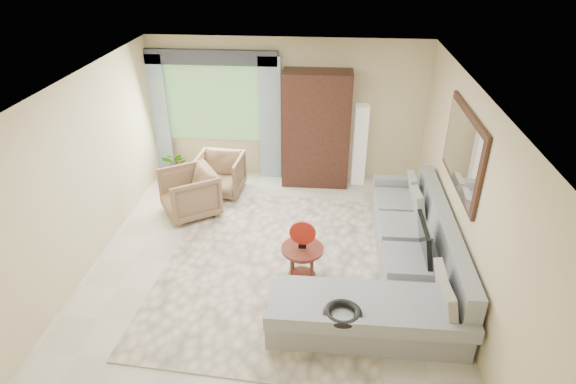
# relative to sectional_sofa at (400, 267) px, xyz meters

# --- Properties ---
(ground) EXTENTS (6.00, 6.00, 0.00)m
(ground) POSITION_rel_sectional_sofa_xyz_m (-1.78, 0.18, -0.28)
(ground) COLOR silver
(ground) RESTS_ON ground
(area_rug) EXTENTS (3.27, 4.20, 0.02)m
(area_rug) POSITION_rel_sectional_sofa_xyz_m (-1.72, 0.24, -0.27)
(area_rug) COLOR #F9E2C4
(area_rug) RESTS_ON ground
(sectional_sofa) EXTENTS (2.30, 3.46, 0.90)m
(sectional_sofa) POSITION_rel_sectional_sofa_xyz_m (0.00, 0.00, 0.00)
(sectional_sofa) COLOR gray
(sectional_sofa) RESTS_ON ground
(tv_screen) EXTENTS (0.14, 0.74, 0.48)m
(tv_screen) POSITION_rel_sectional_sofa_xyz_m (0.27, 0.02, 0.44)
(tv_screen) COLOR black
(tv_screen) RESTS_ON sectional_sofa
(garden_hose) EXTENTS (0.43, 0.43, 0.09)m
(garden_hose) POSITION_rel_sectional_sofa_xyz_m (-0.78, -1.23, 0.26)
(garden_hose) COLOR black
(garden_hose) RESTS_ON sectional_sofa
(coffee_table) EXTENTS (0.56, 0.56, 0.56)m
(coffee_table) POSITION_rel_sectional_sofa_xyz_m (-1.29, -0.07, 0.01)
(coffee_table) COLOR #4A1D13
(coffee_table) RESTS_ON ground
(red_disc) EXTENTS (0.34, 0.05, 0.34)m
(red_disc) POSITION_rel_sectional_sofa_xyz_m (-1.29, -0.07, 0.51)
(red_disc) COLOR #A41D10
(red_disc) RESTS_ON coffee_table
(armchair_left) EXTENTS (1.16, 1.16, 0.78)m
(armchair_left) POSITION_rel_sectional_sofa_xyz_m (-3.25, 1.55, 0.10)
(armchair_left) COLOR brown
(armchair_left) RESTS_ON ground
(armchair_right) EXTENTS (0.84, 0.86, 0.73)m
(armchair_right) POSITION_rel_sectional_sofa_xyz_m (-2.91, 2.31, 0.08)
(armchair_right) COLOR #846448
(armchair_right) RESTS_ON ground
(potted_plant) EXTENTS (0.62, 0.59, 0.55)m
(potted_plant) POSITION_rel_sectional_sofa_xyz_m (-3.86, 2.80, -0.01)
(potted_plant) COLOR #999999
(potted_plant) RESTS_ON ground
(armoire) EXTENTS (1.20, 0.55, 2.10)m
(armoire) POSITION_rel_sectional_sofa_xyz_m (-1.23, 2.90, 0.77)
(armoire) COLOR black
(armoire) RESTS_ON ground
(floor_lamp) EXTENTS (0.24, 0.24, 1.50)m
(floor_lamp) POSITION_rel_sectional_sofa_xyz_m (-0.43, 2.96, 0.47)
(floor_lamp) COLOR silver
(floor_lamp) RESTS_ON ground
(window) EXTENTS (1.80, 0.04, 1.40)m
(window) POSITION_rel_sectional_sofa_xyz_m (-3.13, 3.15, 1.12)
(window) COLOR #669E59
(window) RESTS_ON wall_back
(curtain_left) EXTENTS (0.40, 0.08, 2.30)m
(curtain_left) POSITION_rel_sectional_sofa_xyz_m (-4.18, 3.06, 0.87)
(curtain_left) COLOR #9EB7CC
(curtain_left) RESTS_ON ground
(curtain_right) EXTENTS (0.40, 0.08, 2.30)m
(curtain_right) POSITION_rel_sectional_sofa_xyz_m (-2.08, 3.06, 0.87)
(curtain_right) COLOR #9EB7CC
(curtain_right) RESTS_ON ground
(valance) EXTENTS (2.40, 0.12, 0.26)m
(valance) POSITION_rel_sectional_sofa_xyz_m (-3.13, 3.08, 1.97)
(valance) COLOR #1E232D
(valance) RESTS_ON wall_back
(wall_mirror) EXTENTS (0.05, 1.70, 1.05)m
(wall_mirror) POSITION_rel_sectional_sofa_xyz_m (0.68, 0.53, 1.47)
(wall_mirror) COLOR black
(wall_mirror) RESTS_ON wall_right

